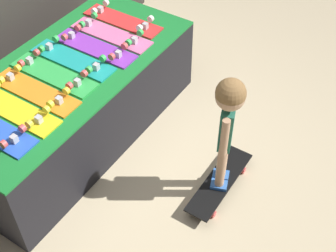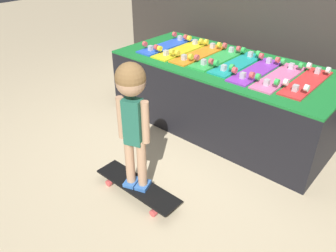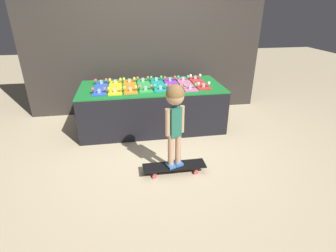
# 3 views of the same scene
# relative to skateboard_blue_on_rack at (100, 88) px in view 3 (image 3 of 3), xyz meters

# --- Properties ---
(ground_plane) EXTENTS (16.00, 16.00, 0.00)m
(ground_plane) POSITION_rel_skateboard_blue_on_rack_xyz_m (0.75, -0.62, -0.68)
(ground_plane) COLOR beige
(back_wall) EXTENTS (4.06, 0.10, 2.68)m
(back_wall) POSITION_rel_skateboard_blue_on_rack_xyz_m (0.75, 0.77, 0.66)
(back_wall) COLOR #332D28
(back_wall) RESTS_ON ground_plane
(display_rack) EXTENTS (2.15, 0.98, 0.67)m
(display_rack) POSITION_rel_skateboard_blue_on_rack_xyz_m (0.75, 0.01, -0.35)
(display_rack) COLOR black
(display_rack) RESTS_ON ground_plane
(skateboard_blue_on_rack) EXTENTS (0.19, 0.71, 0.09)m
(skateboard_blue_on_rack) POSITION_rel_skateboard_blue_on_rack_xyz_m (0.00, 0.00, 0.00)
(skateboard_blue_on_rack) COLOR blue
(skateboard_blue_on_rack) RESTS_ON display_rack
(skateboard_yellow_on_rack) EXTENTS (0.19, 0.71, 0.09)m
(skateboard_yellow_on_rack) POSITION_rel_skateboard_blue_on_rack_xyz_m (0.21, -0.01, 0.00)
(skateboard_yellow_on_rack) COLOR yellow
(skateboard_yellow_on_rack) RESTS_ON display_rack
(skateboard_orange_on_rack) EXTENTS (0.19, 0.71, 0.09)m
(skateboard_orange_on_rack) POSITION_rel_skateboard_blue_on_rack_xyz_m (0.43, 0.01, 0.00)
(skateboard_orange_on_rack) COLOR orange
(skateboard_orange_on_rack) RESTS_ON display_rack
(skateboard_green_on_rack) EXTENTS (0.19, 0.71, 0.09)m
(skateboard_green_on_rack) POSITION_rel_skateboard_blue_on_rack_xyz_m (0.64, 0.03, 0.00)
(skateboard_green_on_rack) COLOR green
(skateboard_green_on_rack) RESTS_ON display_rack
(skateboard_teal_on_rack) EXTENTS (0.19, 0.71, 0.09)m
(skateboard_teal_on_rack) POSITION_rel_skateboard_blue_on_rack_xyz_m (0.86, 0.03, 0.00)
(skateboard_teal_on_rack) COLOR teal
(skateboard_teal_on_rack) RESTS_ON display_rack
(skateboard_purple_on_rack) EXTENTS (0.19, 0.71, 0.09)m
(skateboard_purple_on_rack) POSITION_rel_skateboard_blue_on_rack_xyz_m (1.07, -0.02, 0.00)
(skateboard_purple_on_rack) COLOR purple
(skateboard_purple_on_rack) RESTS_ON display_rack
(skateboard_pink_on_rack) EXTENTS (0.19, 0.71, 0.09)m
(skateboard_pink_on_rack) POSITION_rel_skateboard_blue_on_rack_xyz_m (1.29, -0.01, 0.00)
(skateboard_pink_on_rack) COLOR pink
(skateboard_pink_on_rack) RESTS_ON display_rack
(skateboard_red_on_rack) EXTENTS (0.19, 0.71, 0.09)m
(skateboard_red_on_rack) POSITION_rel_skateboard_blue_on_rack_xyz_m (1.50, 0.03, 0.00)
(skateboard_red_on_rack) COLOR red
(skateboard_red_on_rack) RESTS_ON display_rack
(skateboard_on_floor) EXTENTS (0.73, 0.19, 0.09)m
(skateboard_on_floor) POSITION_rel_skateboard_blue_on_rack_xyz_m (0.86, -1.30, -0.61)
(skateboard_on_floor) COLOR black
(skateboard_on_floor) RESTS_ON ground_plane
(child) EXTENTS (0.22, 0.20, 0.97)m
(child) POSITION_rel_skateboard_blue_on_rack_xyz_m (0.86, -1.30, 0.08)
(child) COLOR #3870C6
(child) RESTS_ON skateboard_on_floor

